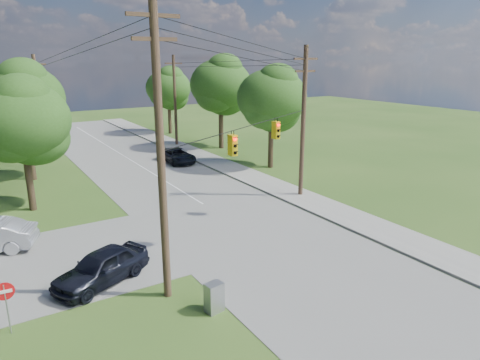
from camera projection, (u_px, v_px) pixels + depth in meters
ground at (263, 271)px, 20.06m from camera, size 140.00×140.00×0.00m
main_road at (242, 228)px, 25.15m from camera, size 10.00×100.00×0.03m
sidewalk_east at (327, 207)px, 28.55m from camera, size 2.60×100.00×0.12m
pole_sw at (160, 151)px, 16.33m from camera, size 2.00×0.32×12.00m
pole_ne at (303, 121)px, 29.61m from camera, size 2.00×0.32×10.50m
pole_north_e at (175, 100)px, 47.65m from camera, size 2.00×0.32×10.00m
pole_north_w at (40, 107)px, 40.58m from camera, size 2.00×0.32×10.00m
power_lines at (182, 66)px, 27.72m from camera, size 13.93×29.62×4.93m
traffic_signals at (256, 137)px, 23.46m from camera, size 4.91×3.27×1.05m
tree_w_near at (21, 120)px, 26.60m from camera, size 6.00×6.00×8.40m
tree_w_mid at (23, 99)px, 33.45m from camera, size 6.40×6.40×9.22m
tree_e_near at (272, 98)px, 37.50m from camera, size 6.20×6.20×8.81m
tree_e_mid at (221, 85)px, 45.73m from camera, size 6.60×6.60×9.64m
tree_e_far at (168, 88)px, 55.28m from camera, size 5.80×5.80×8.32m
car_cross_dark at (101, 267)px, 18.79m from camera, size 4.83×3.53×1.53m
car_main_north at (177, 155)px, 40.73m from camera, size 2.23×4.83×1.34m
control_cabinet at (214, 297)px, 16.74m from camera, size 0.75×0.59×1.23m
do_not_enter_sign at (5, 296)px, 15.13m from camera, size 0.69×0.09×2.06m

